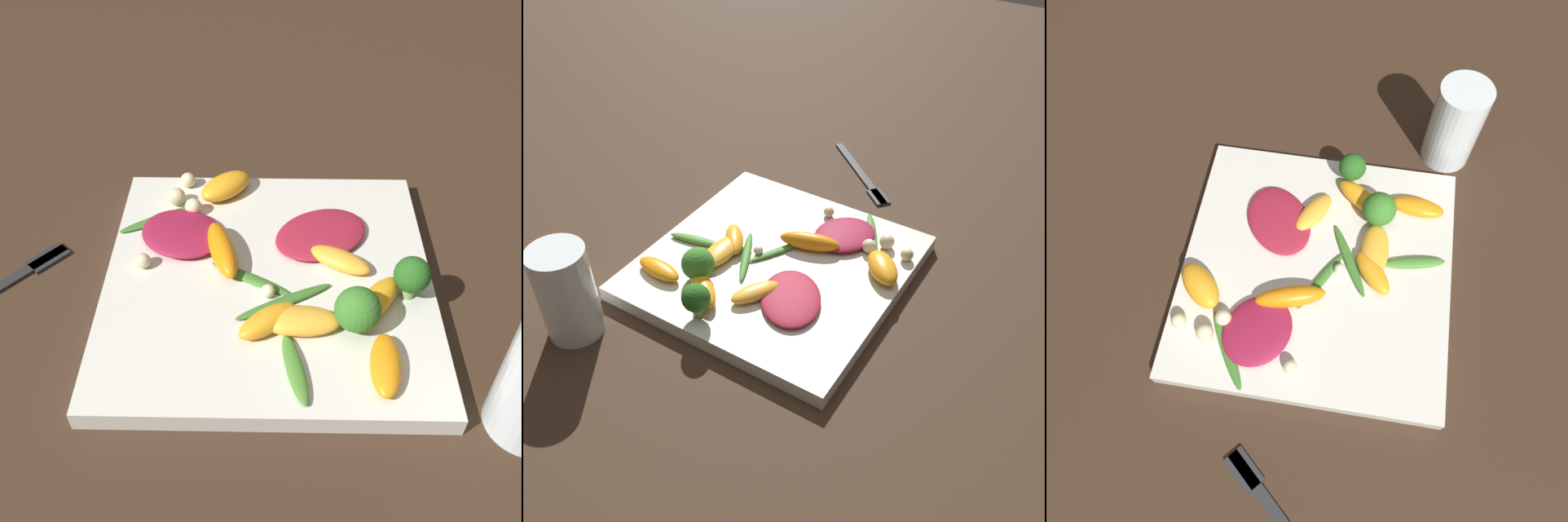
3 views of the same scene
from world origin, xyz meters
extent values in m
plane|color=#382619|center=(0.00, 0.00, 0.00)|extent=(2.40, 2.40, 0.00)
cube|color=silver|center=(0.00, 0.00, 0.01)|extent=(0.30, 0.30, 0.02)
cube|color=#262628|center=(0.22, -0.04, 0.00)|extent=(0.04, 0.04, 0.01)
ellipsoid|color=maroon|center=(0.08, -0.05, 0.03)|extent=(0.10, 0.10, 0.01)
ellipsoid|color=maroon|center=(-0.05, -0.05, 0.02)|extent=(0.12, 0.11, 0.01)
ellipsoid|color=orange|center=(-0.09, 0.04, 0.03)|extent=(0.06, 0.07, 0.02)
ellipsoid|color=orange|center=(0.00, 0.06, 0.03)|extent=(0.06, 0.05, 0.02)
ellipsoid|color=orange|center=(-0.09, 0.10, 0.03)|extent=(0.03, 0.06, 0.02)
ellipsoid|color=#FCAD33|center=(-0.03, 0.06, 0.03)|extent=(0.07, 0.03, 0.02)
ellipsoid|color=#FCAD33|center=(-0.07, -0.01, 0.03)|extent=(0.06, 0.05, 0.01)
ellipsoid|color=orange|center=(0.04, -0.02, 0.03)|extent=(0.04, 0.08, 0.02)
ellipsoid|color=orange|center=(0.05, -0.12, 0.03)|extent=(0.07, 0.06, 0.02)
cylinder|color=#7A9E51|center=(-0.07, 0.06, 0.02)|extent=(0.01, 0.01, 0.01)
sphere|color=#387A28|center=(-0.07, 0.06, 0.04)|extent=(0.04, 0.04, 0.04)
cylinder|color=#84AD5B|center=(-0.12, 0.02, 0.03)|extent=(0.01, 0.01, 0.02)
sphere|color=#26601E|center=(-0.12, 0.02, 0.05)|extent=(0.03, 0.03, 0.03)
ellipsoid|color=#3D7528|center=(-0.01, 0.03, 0.02)|extent=(0.09, 0.05, 0.01)
ellipsoid|color=#3D7528|center=(0.02, 0.01, 0.02)|extent=(0.08, 0.05, 0.01)
ellipsoid|color=#47842D|center=(-0.02, 0.11, 0.02)|extent=(0.03, 0.07, 0.01)
ellipsoid|color=#3D7528|center=(0.11, -0.08, 0.02)|extent=(0.08, 0.06, 0.00)
sphere|color=beige|center=(0.10, -0.10, 0.03)|extent=(0.02, 0.02, 0.02)
sphere|color=beige|center=(0.08, -0.09, 0.03)|extent=(0.02, 0.02, 0.02)
sphere|color=beige|center=(0.00, 0.03, 0.03)|extent=(0.01, 0.01, 0.01)
sphere|color=beige|center=(0.12, -0.01, 0.03)|extent=(0.01, 0.01, 0.01)
sphere|color=beige|center=(0.09, -0.13, 0.03)|extent=(0.02, 0.02, 0.02)
camera|label=1|loc=(0.00, 0.39, 0.42)|focal=42.00mm
camera|label=2|loc=(-0.48, -0.31, 0.50)|focal=42.00mm
camera|label=3|loc=(0.24, 0.03, 0.53)|focal=35.00mm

